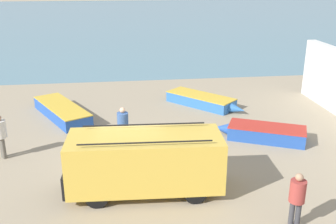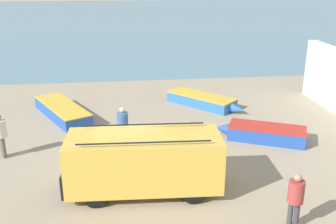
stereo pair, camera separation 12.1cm
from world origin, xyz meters
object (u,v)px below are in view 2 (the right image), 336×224
at_px(fisherman_0, 123,124).
at_px(fisherman_1, 0,132).
at_px(fishing_rowboat_1, 263,133).
at_px(fishing_rowboat_2, 61,110).
at_px(fisherman_2, 296,196).
at_px(fishing_rowboat_0, 204,101).
at_px(parked_van, 143,161).

relative_size(fisherman_0, fisherman_1, 0.97).
relative_size(fishing_rowboat_1, fishing_rowboat_2, 0.75).
height_order(fishing_rowboat_1, fishing_rowboat_2, fishing_rowboat_2).
xyz_separation_m(fishing_rowboat_1, fisherman_2, (-1.35, -6.20, 0.72)).
relative_size(fisherman_0, fisherman_2, 1.02).
bearing_deg(fishing_rowboat_2, fisherman_0, -171.62).
distance_m(fishing_rowboat_2, fisherman_1, 4.98).
xyz_separation_m(fishing_rowboat_0, fishing_rowboat_2, (-7.61, -0.66, 0.02)).
bearing_deg(fisherman_1, fisherman_2, 117.25).
bearing_deg(fishing_rowboat_0, fisherman_2, -41.59).
bearing_deg(fisherman_1, fishing_rowboat_2, -141.09).
height_order(parked_van, fisherman_1, parked_van).
bearing_deg(fisherman_0, fishing_rowboat_1, -24.25).
relative_size(parked_van, fisherman_1, 2.88).
height_order(fishing_rowboat_1, fisherman_2, fisherman_2).
bearing_deg(fishing_rowboat_1, fisherman_0, 25.15).
distance_m(fisherman_0, fisherman_2, 7.82).
distance_m(parked_van, fishing_rowboat_1, 6.68).
relative_size(fishing_rowboat_0, fishing_rowboat_2, 0.76).
relative_size(fisherman_1, fisherman_2, 1.05).
bearing_deg(fisherman_2, fisherman_0, -117.70).
height_order(fishing_rowboat_2, fisherman_0, fisherman_0).
relative_size(fishing_rowboat_1, fisherman_0, 2.28).
bearing_deg(fishing_rowboat_1, fisherman_2, 102.77).
distance_m(fishing_rowboat_0, fisherman_2, 11.10).
height_order(fishing_rowboat_0, fisherman_2, fisherman_2).
relative_size(parked_van, fishing_rowboat_0, 1.28).
bearing_deg(parked_van, fisherman_1, -28.35).
distance_m(fishing_rowboat_0, fisherman_1, 10.69).
xyz_separation_m(fishing_rowboat_2, fisherman_1, (-1.64, -4.64, 0.77)).
bearing_deg(parked_van, fishing_rowboat_2, -61.75).
relative_size(fishing_rowboat_1, fisherman_2, 2.33).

